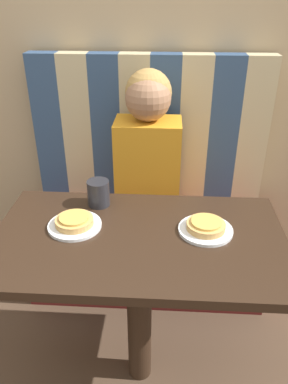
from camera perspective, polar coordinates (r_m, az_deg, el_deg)
name	(u,v)px	position (r m, az deg, el deg)	size (l,w,h in m)	color
ground_plane	(140,370)	(1.88, -0.64, -25.54)	(12.00, 12.00, 0.00)	#4C3828
wall_back	(152,38)	(2.04, 1.16, 22.44)	(7.00, 0.05, 2.60)	tan
booth_seat	(147,247)	(2.16, 0.51, -8.32)	(1.25, 0.52, 0.45)	#5B1919
booth_backrest	(150,130)	(2.05, 0.91, 9.40)	(1.25, 0.09, 0.79)	navy
dining_table	(139,260)	(1.41, -0.79, -10.29)	(1.05, 0.60, 0.75)	black
person	(148,144)	(1.85, 0.60, 7.28)	(0.32, 0.24, 0.76)	orange
plate_left	(75,225)	(1.41, -10.50, -5.02)	(0.20, 0.20, 0.01)	white
plate_right	(205,230)	(1.38, 9.35, -5.72)	(0.20, 0.20, 0.01)	white
pizza_left	(74,221)	(1.40, -10.57, -4.32)	(0.14, 0.14, 0.03)	tan
pizza_right	(206,225)	(1.37, 9.42, -5.01)	(0.14, 0.14, 0.03)	tan
drinking_cup	(98,193)	(1.51, -6.95, -0.16)	(0.09, 0.09, 0.11)	#232328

